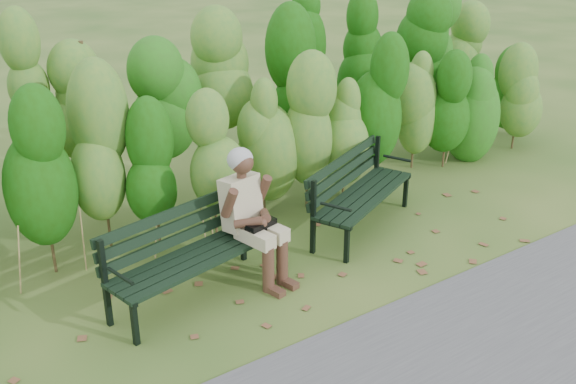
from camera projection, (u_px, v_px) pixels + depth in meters
ground at (307, 270)px, 6.87m from camera, size 80.00×80.00×0.00m
hedge_band at (214, 108)px, 7.76m from camera, size 11.04×1.67×2.42m
leaf_litter at (303, 279)px, 6.71m from camera, size 5.94×2.21×0.01m
bench_left at (187, 248)px, 6.27m from camera, size 1.78×0.89×0.85m
bench_right at (357, 187)px, 7.59m from camera, size 1.75×1.18×0.84m
seated_woman at (251, 209)px, 6.50m from camera, size 0.57×0.84×1.33m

